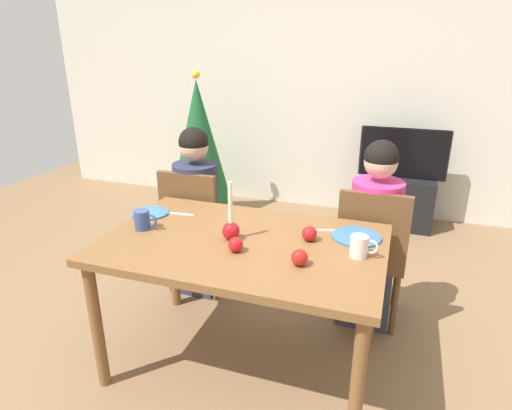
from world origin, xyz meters
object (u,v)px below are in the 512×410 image
at_px(person_right_child, 373,238).
at_px(plate_right, 356,237).
at_px(apple_by_left_plate, 236,245).
at_px(person_left_child, 197,215).
at_px(apple_by_right_mug, 309,234).
at_px(chair_right, 371,249).
at_px(christmas_tree, 199,143).
at_px(mug_right, 360,246).
at_px(dining_table, 243,256).
at_px(tv_stand, 398,201).
at_px(apple_near_candle, 299,257).
at_px(tv, 403,153).
at_px(candle_centerpiece, 231,227).
at_px(plate_left, 150,213).
at_px(mug_left, 143,220).
at_px(chair_left, 196,224).

bearing_deg(person_right_child, plate_right, -98.63).
height_order(person_right_child, apple_by_left_plate, person_right_child).
bearing_deg(person_left_child, plate_right, -20.74).
bearing_deg(apple_by_right_mug, chair_right, 60.19).
distance_m(christmas_tree, mug_right, 2.58).
bearing_deg(dining_table, person_left_child, 132.00).
bearing_deg(chair_right, person_right_child, 90.00).
bearing_deg(tv_stand, chair_right, -94.22).
relative_size(dining_table, chair_right, 1.56).
distance_m(person_left_child, mug_right, 1.32).
bearing_deg(apple_near_candle, tv, 80.79).
bearing_deg(apple_by_left_plate, person_left_child, 127.44).
bearing_deg(candle_centerpiece, chair_right, 42.45).
bearing_deg(person_left_child, plate_left, -97.04).
distance_m(mug_left, apple_by_left_plate, 0.57).
height_order(plate_left, apple_by_right_mug, apple_by_right_mug).
bearing_deg(plate_right, person_right_child, 81.37).
relative_size(chair_left, christmas_tree, 0.63).
bearing_deg(apple_by_right_mug, tv_stand, 79.39).
relative_size(tv_stand, apple_near_candle, 8.43).
bearing_deg(christmas_tree, tv_stand, 11.30).
distance_m(christmas_tree, candle_centerpiece, 2.22).
distance_m(chair_right, plate_right, 0.46).
bearing_deg(chair_right, tv, 85.78).
relative_size(christmas_tree, apple_by_left_plate, 19.86).
bearing_deg(apple_by_right_mug, dining_table, -160.73).
bearing_deg(plate_left, christmas_tree, 107.04).
height_order(plate_right, apple_by_right_mug, apple_by_right_mug).
bearing_deg(candle_centerpiece, mug_right, 1.31).
height_order(mug_left, apple_by_right_mug, mug_left).
bearing_deg(tv_stand, apple_by_left_plate, -106.45).
height_order(person_right_child, plate_right, person_right_child).
bearing_deg(person_left_child, christmas_tree, 115.02).
distance_m(person_left_child, plate_left, 0.52).
relative_size(tv_stand, plate_right, 2.57).
bearing_deg(mug_left, person_right_child, 30.36).
bearing_deg(chair_right, chair_left, 180.00).
xyz_separation_m(dining_table, chair_left, (-0.58, 0.61, -0.15)).
relative_size(chair_left, tv, 1.14).
height_order(chair_left, apple_by_left_plate, chair_left).
bearing_deg(chair_left, person_right_child, 1.58).
bearing_deg(chair_right, mug_left, -150.85).
distance_m(chair_left, christmas_tree, 1.46).
xyz_separation_m(apple_near_candle, apple_by_right_mug, (-0.01, 0.26, 0.00)).
xyz_separation_m(mug_right, apple_by_left_plate, (-0.56, -0.14, -0.02)).
xyz_separation_m(chair_right, tv_stand, (0.12, 1.69, -0.27)).
height_order(dining_table, apple_near_candle, apple_near_candle).
bearing_deg(dining_table, plate_right, 22.34).
bearing_deg(person_left_child, candle_centerpiece, -51.35).
height_order(dining_table, mug_left, mug_left).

